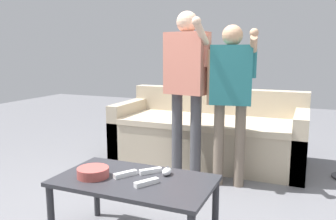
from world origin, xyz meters
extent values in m
cube|color=#B7A88E|center=(-0.18, 1.59, 0.22)|extent=(2.11, 0.91, 0.43)
cube|color=#C6B59A|center=(-0.18, 1.52, 0.46)|extent=(1.83, 0.79, 0.06)
cube|color=#B7A88E|center=(-0.18, 1.95, 0.61)|extent=(2.11, 0.18, 0.36)
cube|color=#B7A88E|center=(-1.16, 1.59, 0.31)|extent=(0.14, 0.91, 0.63)
cube|color=#B7A88E|center=(0.81, 1.59, 0.31)|extent=(0.14, 0.91, 0.63)
cube|color=#2D2D33|center=(-0.12, -0.27, 0.43)|extent=(0.98, 0.55, 0.03)
cylinder|color=#2D2D33|center=(-0.57, -0.52, 0.21)|extent=(0.04, 0.04, 0.42)
cylinder|color=#2D2D33|center=(-0.57, -0.03, 0.21)|extent=(0.04, 0.04, 0.42)
cylinder|color=#2D2D33|center=(0.34, -0.03, 0.21)|extent=(0.04, 0.04, 0.42)
cylinder|color=#B24C47|center=(-0.37, -0.34, 0.48)|extent=(0.20, 0.20, 0.06)
ellipsoid|color=white|center=(0.05, -0.13, 0.47)|extent=(0.06, 0.09, 0.05)
cylinder|color=#4C4C51|center=(0.05, -0.12, 0.50)|extent=(0.02, 0.02, 0.01)
cylinder|color=#47474C|center=(-0.32, 0.99, 0.42)|extent=(0.10, 0.10, 0.83)
cylinder|color=#47474C|center=(-0.12, 0.95, 0.42)|extent=(0.10, 0.10, 0.83)
cube|color=#DB7F6B|center=(-0.22, 0.97, 1.12)|extent=(0.43, 0.28, 0.57)
sphere|color=beige|center=(-0.22, 0.97, 1.50)|extent=(0.20, 0.20, 0.20)
cylinder|color=beige|center=(-0.41, 1.01, 1.10)|extent=(0.07, 0.07, 0.54)
cylinder|color=#DB7F6B|center=(-0.02, 0.93, 1.23)|extent=(0.07, 0.07, 0.27)
cylinder|color=beige|center=(-0.04, 0.84, 1.38)|extent=(0.11, 0.25, 0.24)
sphere|color=beige|center=(-0.06, 0.75, 1.48)|extent=(0.08, 0.08, 0.08)
cylinder|color=#756656|center=(0.11, 0.94, 0.38)|extent=(0.10, 0.10, 0.76)
cylinder|color=#756656|center=(0.30, 0.97, 0.38)|extent=(0.10, 0.10, 0.76)
cube|color=#28757A|center=(0.21, 0.95, 1.03)|extent=(0.39, 0.25, 0.52)
sphere|color=tan|center=(0.21, 0.95, 1.37)|extent=(0.18, 0.18, 0.18)
cylinder|color=tan|center=(0.03, 0.92, 1.00)|extent=(0.07, 0.07, 0.50)
cylinder|color=#28757A|center=(0.39, 0.98, 1.13)|extent=(0.07, 0.07, 0.25)
cylinder|color=tan|center=(0.40, 0.91, 1.28)|extent=(0.10, 0.25, 0.19)
sphere|color=tan|center=(0.41, 0.84, 1.38)|extent=(0.07, 0.07, 0.07)
cube|color=white|center=(0.00, -0.33, 0.46)|extent=(0.11, 0.15, 0.03)
cylinder|color=silver|center=(0.01, -0.31, 0.48)|extent=(0.01, 0.01, 0.00)
cube|color=silver|center=(-0.03, -0.37, 0.48)|extent=(0.02, 0.02, 0.00)
cube|color=white|center=(-0.07, -0.14, 0.46)|extent=(0.13, 0.13, 0.03)
cylinder|color=silver|center=(-0.05, -0.12, 0.48)|extent=(0.01, 0.01, 0.00)
cube|color=silver|center=(-0.10, -0.18, 0.48)|extent=(0.02, 0.02, 0.00)
cube|color=white|center=(-0.19, -0.26, 0.46)|extent=(0.11, 0.15, 0.03)
cylinder|color=silver|center=(-0.17, -0.23, 0.48)|extent=(0.01, 0.01, 0.00)
cube|color=silver|center=(-0.21, -0.30, 0.48)|extent=(0.02, 0.02, 0.00)
camera|label=1|loc=(0.86, -2.05, 1.22)|focal=36.33mm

